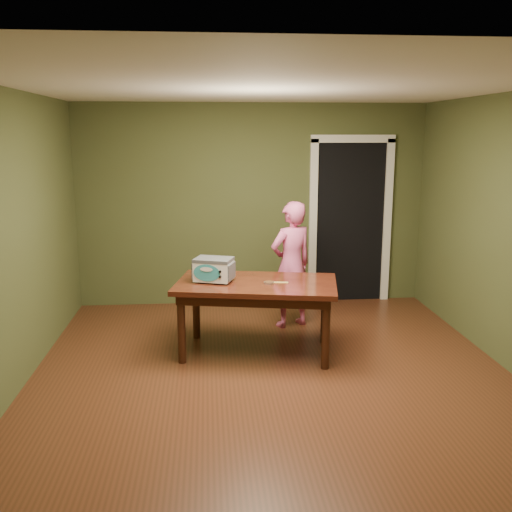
% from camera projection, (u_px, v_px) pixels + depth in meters
% --- Properties ---
extents(floor, '(5.00, 5.00, 0.00)m').
position_uv_depth(floor, '(274.00, 379.00, 5.24)').
color(floor, '#552918').
rests_on(floor, ground).
extents(room_shell, '(4.52, 5.02, 2.61)m').
position_uv_depth(room_shell, '(275.00, 194.00, 4.88)').
color(room_shell, '#454F2A').
rests_on(room_shell, ground).
extents(doorway, '(1.10, 0.66, 2.25)m').
position_uv_depth(doorway, '(345.00, 220.00, 7.84)').
color(doorway, black).
rests_on(doorway, ground).
extents(dining_table, '(1.74, 1.18, 0.75)m').
position_uv_depth(dining_table, '(256.00, 291.00, 5.77)').
color(dining_table, '#33120B').
rests_on(dining_table, floor).
extents(toy_oven, '(0.45, 0.37, 0.24)m').
position_uv_depth(toy_oven, '(214.00, 269.00, 5.73)').
color(toy_oven, '#4C4F54').
rests_on(toy_oven, dining_table).
extents(baking_pan, '(0.10, 0.10, 0.02)m').
position_uv_depth(baking_pan, '(269.00, 283.00, 5.67)').
color(baking_pan, silver).
rests_on(baking_pan, dining_table).
extents(spatula, '(0.18, 0.05, 0.01)m').
position_uv_depth(spatula, '(279.00, 282.00, 5.71)').
color(spatula, '#FFDA6E').
rests_on(spatula, dining_table).
extents(child, '(0.63, 0.54, 1.47)m').
position_uv_depth(child, '(291.00, 265.00, 6.57)').
color(child, '#E55E98').
rests_on(child, floor).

